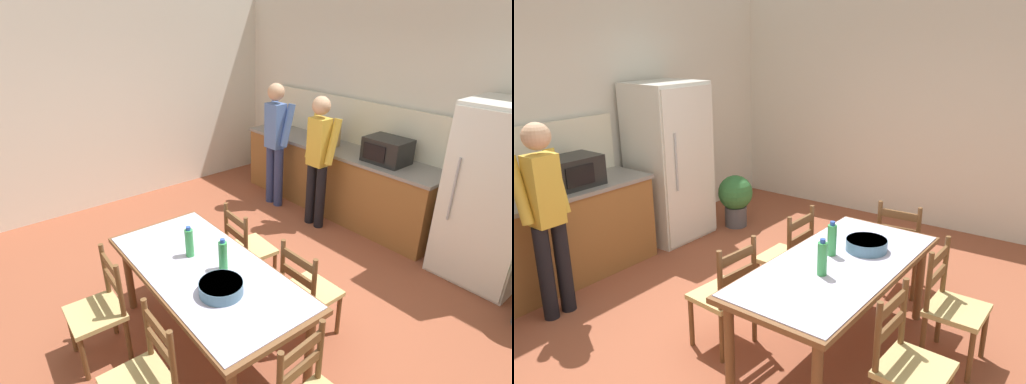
# 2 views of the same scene
# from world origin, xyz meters

# --- Properties ---
(ground_plane) EXTENTS (8.32, 8.32, 0.00)m
(ground_plane) POSITION_xyz_m (0.00, 0.00, 0.00)
(ground_plane) COLOR brown
(wall_back) EXTENTS (6.52, 0.12, 2.90)m
(wall_back) POSITION_xyz_m (0.00, 2.66, 1.45)
(wall_back) COLOR silver
(wall_back) RESTS_ON ground
(wall_left) EXTENTS (0.12, 5.20, 2.90)m
(wall_left) POSITION_xyz_m (-3.26, 0.00, 1.45)
(wall_left) COLOR silver
(wall_left) RESTS_ON ground
(kitchen_counter) EXTENTS (3.05, 0.66, 0.93)m
(kitchen_counter) POSITION_xyz_m (-0.97, 2.23, 0.47)
(kitchen_counter) COLOR brown
(kitchen_counter) RESTS_ON ground
(counter_splashback) EXTENTS (3.01, 0.03, 0.60)m
(counter_splashback) POSITION_xyz_m (-0.97, 2.54, 1.23)
(counter_splashback) COLOR #EFE8CB
(counter_splashback) RESTS_ON kitchen_counter
(refrigerator) EXTENTS (0.81, 0.73, 1.86)m
(refrigerator) POSITION_xyz_m (1.06, 2.19, 0.93)
(refrigerator) COLOR silver
(refrigerator) RESTS_ON ground
(microwave) EXTENTS (0.50, 0.39, 0.30)m
(microwave) POSITION_xyz_m (-0.20, 2.21, 1.08)
(microwave) COLOR black
(microwave) RESTS_ON kitchen_counter
(paper_bag) EXTENTS (0.24, 0.16, 0.36)m
(paper_bag) POSITION_xyz_m (-1.09, 2.20, 1.11)
(paper_bag) COLOR tan
(paper_bag) RESTS_ON kitchen_counter
(dining_table) EXTENTS (1.90, 0.92, 0.76)m
(dining_table) POSITION_xyz_m (0.08, -0.56, 0.67)
(dining_table) COLOR brown
(dining_table) RESTS_ON ground
(bottle_near_centre) EXTENTS (0.07, 0.07, 0.27)m
(bottle_near_centre) POSITION_xyz_m (-0.16, -0.56, 0.88)
(bottle_near_centre) COLOR green
(bottle_near_centre) RESTS_ON dining_table
(bottle_off_centre) EXTENTS (0.07, 0.07, 0.27)m
(bottle_off_centre) POSITION_xyz_m (0.17, -0.46, 0.88)
(bottle_off_centre) COLOR green
(bottle_off_centre) RESTS_ON dining_table
(serving_bowl) EXTENTS (0.32, 0.32, 0.09)m
(serving_bowl) POSITION_xyz_m (0.41, -0.64, 0.81)
(serving_bowl) COLOR slate
(serving_bowl) RESTS_ON dining_table
(chair_side_far_right) EXTENTS (0.43, 0.41, 0.91)m
(chair_side_far_right) POSITION_xyz_m (0.52, 0.16, 0.44)
(chair_side_far_right) COLOR brown
(chair_side_far_right) RESTS_ON ground
(chair_side_far_left) EXTENTS (0.45, 0.44, 0.91)m
(chair_side_far_left) POSITION_xyz_m (-0.33, 0.18, 0.44)
(chair_side_far_left) COLOR brown
(chair_side_far_left) RESTS_ON ground
(chair_side_near_left) EXTENTS (0.44, 0.42, 0.91)m
(chair_side_near_left) POSITION_xyz_m (-0.36, -1.28, 0.44)
(chair_side_near_left) COLOR brown
(chair_side_near_left) RESTS_ON ground
(chair_side_near_right) EXTENTS (0.43, 0.41, 0.91)m
(chair_side_near_right) POSITION_xyz_m (0.49, -1.30, 0.44)
(chair_side_near_right) COLOR brown
(chair_side_near_right) RESTS_ON ground
(person_at_sink) EXTENTS (0.44, 0.30, 1.75)m
(person_at_sink) POSITION_xyz_m (-1.65, 1.71, 0.98)
(person_at_sink) COLOR navy
(person_at_sink) RESTS_ON ground
(person_at_counter) EXTENTS (0.43, 0.29, 1.70)m
(person_at_counter) POSITION_xyz_m (-0.82, 1.69, 0.96)
(person_at_counter) COLOR black
(person_at_counter) RESTS_ON ground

